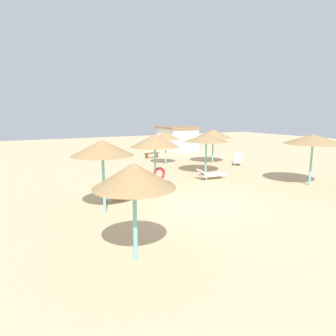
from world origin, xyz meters
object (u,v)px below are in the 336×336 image
(parasol_6, at_px, (313,139))
(lounger_2, at_px, (211,174))
(parasol_0, at_px, (102,148))
(parasol_4, at_px, (166,136))
(parasol_5, at_px, (134,176))
(beach_cabana, at_px, (177,138))
(lounger_0, at_px, (119,194))
(bench_0, at_px, (152,154))
(parasol_1, at_px, (155,141))
(lounger_3, at_px, (238,160))
(lounger_1, at_px, (137,184))
(parasol_3, at_px, (213,134))
(parasol_2, at_px, (206,138))

(parasol_6, bearing_deg, lounger_2, 134.37)
(parasol_0, bearing_deg, parasol_4, 49.13)
(parasol_5, distance_m, beach_cabana, 25.42)
(lounger_0, bearing_deg, bench_0, 57.45)
(parasol_0, height_order, parasol_1, parasol_1)
(parasol_0, bearing_deg, bench_0, 56.65)
(parasol_1, relative_size, parasol_5, 1.11)
(lounger_2, bearing_deg, parasol_0, -159.18)
(parasol_1, relative_size, lounger_3, 1.75)
(parasol_5, distance_m, lounger_1, 8.22)
(parasol_3, xyz_separation_m, parasol_6, (0.07, -8.97, 0.21))
(parasol_6, xyz_separation_m, lounger_2, (-3.97, 4.06, -2.35))
(parasol_1, distance_m, parasol_3, 10.71)
(parasol_4, relative_size, lounger_0, 1.34)
(parasol_3, height_order, lounger_2, parasol_3)
(lounger_1, height_order, bench_0, lounger_1)
(lounger_2, height_order, bench_0, lounger_2)
(lounger_3, bearing_deg, parasol_2, -157.98)
(parasol_4, bearing_deg, lounger_1, -129.89)
(parasol_2, xyz_separation_m, lounger_2, (-0.71, -1.54, -2.14))
(bench_0, bearing_deg, lounger_1, -120.13)
(parasol_1, height_order, lounger_3, parasol_1)
(parasol_1, xyz_separation_m, lounger_0, (-2.00, -0.12, -2.40))
(parasol_5, xyz_separation_m, beach_cabana, (14.06, 21.15, -1.09))
(lounger_0, distance_m, beach_cabana, 19.85)
(beach_cabana, bearing_deg, lounger_2, -112.83)
(parasol_6, distance_m, bench_0, 14.56)
(parasol_0, relative_size, beach_cabana, 0.75)
(parasol_2, bearing_deg, beach_cabana, 67.41)
(lounger_1, bearing_deg, lounger_3, 18.52)
(parasol_1, distance_m, beach_cabana, 18.58)
(parasol_5, distance_m, lounger_2, 11.28)
(parasol_4, height_order, lounger_3, parasol_4)
(parasol_4, relative_size, parasol_6, 0.81)
(bench_0, bearing_deg, lounger_0, -122.55)
(lounger_2, bearing_deg, lounger_3, 32.59)
(parasol_1, relative_size, parasol_4, 1.20)
(lounger_0, xyz_separation_m, lounger_1, (1.56, 1.54, -0.01))
(parasol_4, xyz_separation_m, lounger_0, (-6.80, -7.80, -1.98))
(lounger_0, height_order, beach_cabana, beach_cabana)
(parasol_5, relative_size, lounger_2, 1.43)
(parasol_5, height_order, beach_cabana, parasol_5)
(parasol_5, bearing_deg, parasol_3, 45.30)
(parasol_5, bearing_deg, bench_0, 62.62)
(lounger_0, xyz_separation_m, lounger_2, (6.67, 1.62, -0.01))
(bench_0, bearing_deg, lounger_2, -94.05)
(lounger_0, bearing_deg, parasol_3, 31.74)
(parasol_2, distance_m, parasol_3, 4.64)
(parasol_2, xyz_separation_m, parasol_5, (-8.97, -8.92, -0.02))
(parasol_5, distance_m, lounger_0, 6.33)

